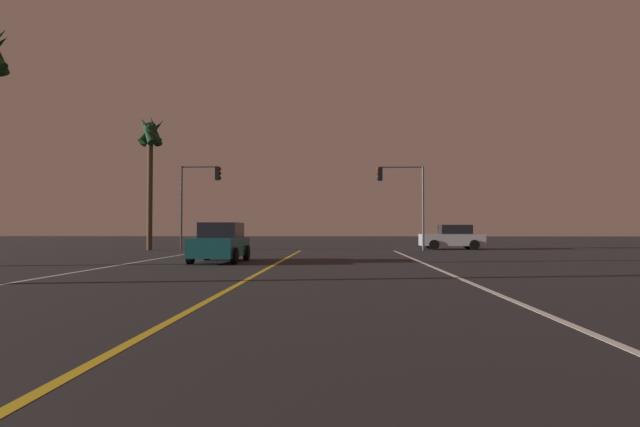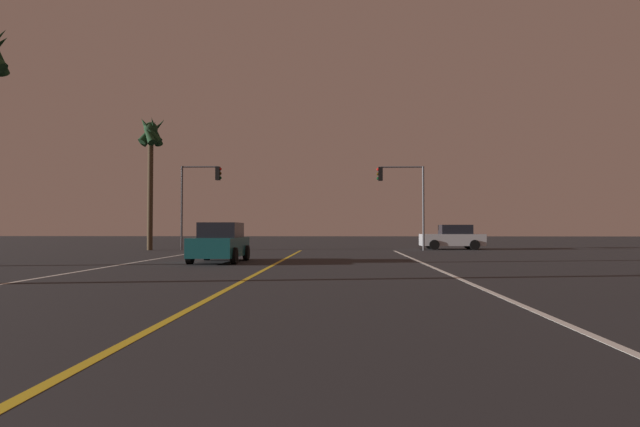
# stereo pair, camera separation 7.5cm
# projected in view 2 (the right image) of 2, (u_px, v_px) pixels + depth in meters

# --- Properties ---
(lane_edge_right) EXTENTS (0.16, 41.39, 0.01)m
(lane_edge_right) POSITION_uv_depth(u_px,v_px,m) (472.00, 284.00, 13.75)
(lane_edge_right) COLOR silver
(lane_edge_right) RESTS_ON ground
(lane_edge_left) EXTENTS (0.16, 41.39, 0.01)m
(lane_edge_left) POSITION_uv_depth(u_px,v_px,m) (15.00, 282.00, 14.26)
(lane_edge_left) COLOR silver
(lane_edge_left) RESTS_ON ground
(lane_center_divider) EXTENTS (0.16, 41.39, 0.01)m
(lane_center_divider) POSITION_uv_depth(u_px,v_px,m) (239.00, 283.00, 14.01)
(lane_center_divider) COLOR gold
(lane_center_divider) RESTS_ON ground
(car_oncoming) EXTENTS (2.02, 4.30, 1.70)m
(car_oncoming) POSITION_uv_depth(u_px,v_px,m) (220.00, 243.00, 22.82)
(car_oncoming) COLOR black
(car_oncoming) RESTS_ON ground
(car_crossing_side) EXTENTS (4.30, 2.02, 1.70)m
(car_crossing_side) POSITION_uv_depth(u_px,v_px,m) (453.00, 237.00, 36.70)
(car_crossing_side) COLOR black
(car_crossing_side) RESTS_ON ground
(traffic_light_near_right) EXTENTS (3.14, 0.36, 5.56)m
(traffic_light_near_right) POSITION_uv_depth(u_px,v_px,m) (401.00, 188.00, 35.01)
(traffic_light_near_right) COLOR #4C4C51
(traffic_light_near_right) RESTS_ON ground
(traffic_light_near_left) EXTENTS (2.77, 0.36, 5.64)m
(traffic_light_near_left) POSITION_uv_depth(u_px,v_px,m) (200.00, 188.00, 35.58)
(traffic_light_near_left) COLOR #4C4C51
(traffic_light_near_left) RESTS_ON ground
(palm_tree_left_far) EXTENTS (2.20, 1.95, 9.05)m
(palm_tree_left_far) POSITION_uv_depth(u_px,v_px,m) (151.00, 143.00, 35.57)
(palm_tree_left_far) COLOR #473826
(palm_tree_left_far) RESTS_ON ground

